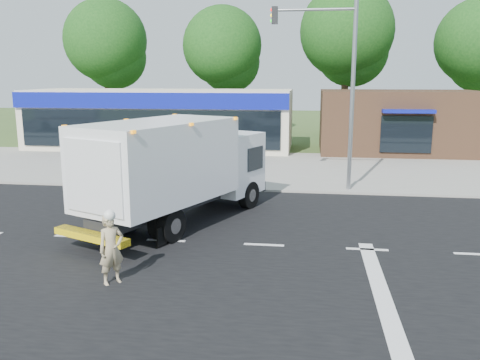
% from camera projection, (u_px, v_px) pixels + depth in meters
% --- Properties ---
extents(ground, '(120.00, 120.00, 0.00)m').
position_uv_depth(ground, '(264.00, 245.00, 15.10)').
color(ground, '#385123').
rests_on(ground, ground).
extents(road_asphalt, '(60.00, 14.00, 0.02)m').
position_uv_depth(road_asphalt, '(264.00, 245.00, 15.10)').
color(road_asphalt, black).
rests_on(road_asphalt, ground).
extents(sidewalk, '(60.00, 2.40, 0.12)m').
position_uv_depth(sidewalk, '(280.00, 185.00, 23.04)').
color(sidewalk, gray).
rests_on(sidewalk, ground).
extents(parking_apron, '(60.00, 9.00, 0.02)m').
position_uv_depth(parking_apron, '(286.00, 165.00, 28.68)').
color(parking_apron, gray).
rests_on(parking_apron, ground).
extents(lane_markings, '(55.20, 7.00, 0.01)m').
position_uv_depth(lane_markings, '(310.00, 263.00, 13.60)').
color(lane_markings, silver).
rests_on(lane_markings, road_asphalt).
extents(ems_box_truck, '(5.51, 8.36, 3.57)m').
position_uv_depth(ems_box_truck, '(176.00, 164.00, 16.91)').
color(ems_box_truck, black).
rests_on(ems_box_truck, ground).
extents(emergency_worker, '(0.74, 0.75, 1.85)m').
position_uv_depth(emergency_worker, '(111.00, 248.00, 12.16)').
color(emergency_worker, tan).
rests_on(emergency_worker, ground).
extents(retail_strip_mall, '(18.00, 6.20, 4.00)m').
position_uv_depth(retail_strip_mall, '(161.00, 119.00, 35.22)').
color(retail_strip_mall, beige).
rests_on(retail_strip_mall, ground).
extents(brown_storefront, '(10.00, 6.70, 4.00)m').
position_uv_depth(brown_storefront, '(398.00, 122.00, 33.16)').
color(brown_storefront, '#382316').
rests_on(brown_storefront, ground).
extents(traffic_signal_pole, '(3.51, 0.25, 8.00)m').
position_uv_depth(traffic_signal_pole, '(337.00, 76.00, 21.17)').
color(traffic_signal_pole, gray).
rests_on(traffic_signal_pole, ground).
extents(background_trees, '(36.77, 7.39, 12.10)m').
position_uv_depth(background_trees, '(285.00, 45.00, 41.05)').
color(background_trees, '#332114').
rests_on(background_trees, ground).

